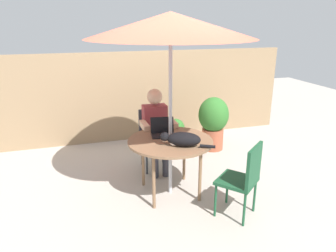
# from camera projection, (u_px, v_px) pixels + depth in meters

# --- Properties ---
(ground_plane) EXTENTS (14.00, 14.00, 0.00)m
(ground_plane) POSITION_uv_depth(u_px,v_px,m) (170.00, 192.00, 4.19)
(ground_plane) COLOR #ADA399
(fence_back) EXTENTS (5.75, 0.08, 1.62)m
(fence_back) POSITION_uv_depth(u_px,v_px,m) (136.00, 96.00, 5.86)
(fence_back) COLOR #937756
(fence_back) RESTS_ON ground
(patio_table) EXTENTS (1.06, 1.06, 0.73)m
(patio_table) POSITION_uv_depth(u_px,v_px,m) (170.00, 144.00, 3.97)
(patio_table) COLOR brown
(patio_table) RESTS_ON ground
(patio_umbrella) EXTENTS (1.93, 1.93, 2.23)m
(patio_umbrella) POSITION_uv_depth(u_px,v_px,m) (171.00, 25.00, 3.53)
(patio_umbrella) COLOR #B7B7BC
(patio_umbrella) RESTS_ON ground
(chair_occupied) EXTENTS (0.40, 0.40, 0.88)m
(chair_occupied) POSITION_uv_depth(u_px,v_px,m) (154.00, 134.00, 4.80)
(chair_occupied) COLOR #33383F
(chair_occupied) RESTS_ON ground
(chair_empty) EXTENTS (0.56, 0.56, 0.88)m
(chair_empty) POSITION_uv_depth(u_px,v_px,m) (244.00, 175.00, 3.53)
(chair_empty) COLOR #194C2D
(chair_empty) RESTS_ON ground
(person_seated) EXTENTS (0.48, 0.48, 1.22)m
(person_seated) POSITION_uv_depth(u_px,v_px,m) (156.00, 126.00, 4.61)
(person_seated) COLOR maroon
(person_seated) RESTS_ON ground
(laptop) EXTENTS (0.33, 0.29, 0.21)m
(laptop) POSITION_uv_depth(u_px,v_px,m) (163.00, 130.00, 4.13)
(laptop) COLOR black
(laptop) RESTS_ON patio_table
(cat) EXTENTS (0.59, 0.37, 0.17)m
(cat) POSITION_uv_depth(u_px,v_px,m) (182.00, 139.00, 3.74)
(cat) COLOR black
(cat) RESTS_ON patio_table
(potted_plant_near_fence) EXTENTS (0.51, 0.51, 0.92)m
(potted_plant_near_fence) POSITION_uv_depth(u_px,v_px,m) (213.00, 120.00, 5.45)
(potted_plant_near_fence) COLOR #9E5138
(potted_plant_near_fence) RESTS_ON ground
(potted_plant_by_chair) EXTENTS (0.34, 0.34, 0.53)m
(potted_plant_by_chair) POSITION_uv_depth(u_px,v_px,m) (175.00, 132.00, 5.54)
(potted_plant_by_chair) COLOR #9E5138
(potted_plant_by_chair) RESTS_ON ground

